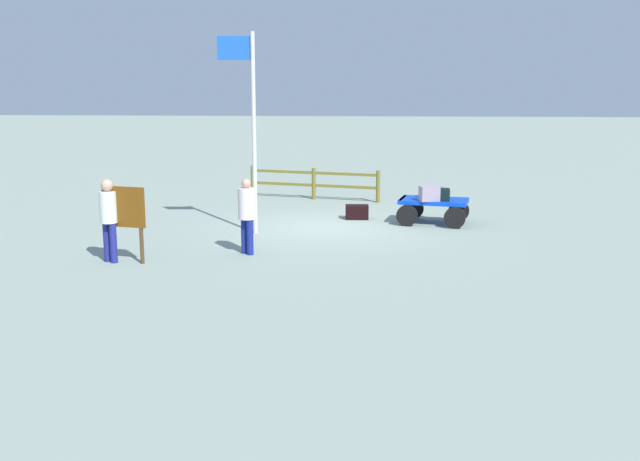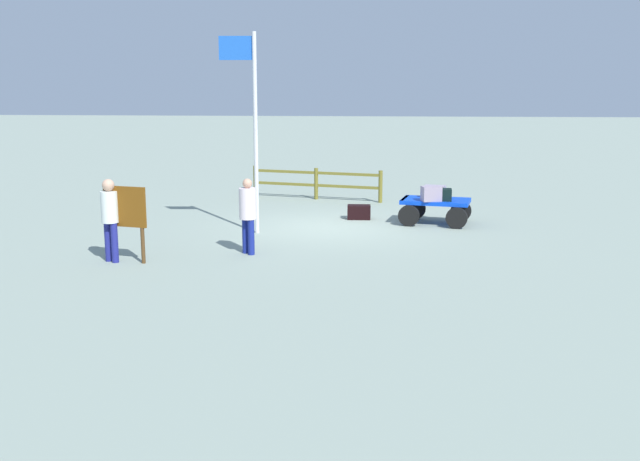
# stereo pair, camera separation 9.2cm
# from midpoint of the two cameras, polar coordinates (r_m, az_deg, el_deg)

# --- Properties ---
(ground_plane) EXTENTS (120.00, 120.00, 0.00)m
(ground_plane) POSITION_cam_midpoint_polar(r_m,az_deg,el_deg) (18.98, 0.99, 0.26)
(ground_plane) COLOR gray
(luggage_cart) EXTENTS (1.94, 1.52, 0.64)m
(luggage_cart) POSITION_cam_midpoint_polar(r_m,az_deg,el_deg) (19.60, 8.80, 1.82)
(luggage_cart) COLOR #0B3BCB
(luggage_cart) RESTS_ON ground
(suitcase_navy) EXTENTS (0.60, 0.46, 0.31)m
(suitcase_navy) POSITION_cam_midpoint_polar(r_m,az_deg,el_deg) (19.83, 8.79, 2.93)
(suitcase_navy) COLOR #95899D
(suitcase_navy) RESTS_ON luggage_cart
(suitcase_olive) EXTENTS (0.58, 0.42, 0.30)m
(suitcase_olive) POSITION_cam_midpoint_polar(r_m,az_deg,el_deg) (19.36, 9.22, 2.69)
(suitcase_olive) COLOR black
(suitcase_olive) RESTS_ON luggage_cart
(suitcase_tan) EXTENTS (0.54, 0.44, 0.37)m
(suitcase_tan) POSITION_cam_midpoint_polar(r_m,az_deg,el_deg) (19.21, 8.54, 2.76)
(suitcase_tan) COLOR gray
(suitcase_tan) RESTS_ON luggage_cart
(suitcase_grey) EXTENTS (0.62, 0.39, 0.37)m
(suitcase_grey) POSITION_cam_midpoint_polar(r_m,az_deg,el_deg) (20.08, 3.09, 1.40)
(suitcase_grey) COLOR black
(suitcase_grey) RESTS_ON ground
(worker_lead) EXTENTS (0.51, 0.51, 1.61)m
(worker_lead) POSITION_cam_midpoint_polar(r_m,az_deg,el_deg) (15.94, -5.32, 1.54)
(worker_lead) COLOR navy
(worker_lead) RESTS_ON ground
(worker_trailing) EXTENTS (0.47, 0.47, 1.70)m
(worker_trailing) POSITION_cam_midpoint_polar(r_m,az_deg,el_deg) (15.73, -15.45, 1.23)
(worker_trailing) COLOR navy
(worker_trailing) RESTS_ON ground
(flagpole) EXTENTS (0.88, 0.10, 4.74)m
(flagpole) POSITION_cam_midpoint_polar(r_m,az_deg,el_deg) (18.01, -5.06, 8.58)
(flagpole) COLOR silver
(flagpole) RESTS_ON ground
(signboard) EXTENTS (0.93, 0.28, 1.55)m
(signboard) POSITION_cam_midpoint_polar(r_m,az_deg,el_deg) (15.64, -14.36, 1.29)
(signboard) COLOR #4C3319
(signboard) RESTS_ON ground
(wooden_fence) EXTENTS (4.10, 1.13, 0.97)m
(wooden_fence) POSITION_cam_midpoint_polar(r_m,az_deg,el_deg) (23.37, -0.18, 3.75)
(wooden_fence) COLOR brown
(wooden_fence) RESTS_ON ground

